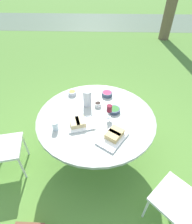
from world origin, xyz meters
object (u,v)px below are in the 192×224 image
Objects in this scene: water_pitcher at (87,98)px; wine_glass at (109,109)px; dining_table at (96,121)px; chair_near_right at (188,203)px.

wine_glass is (0.28, -0.24, 0.02)m from water_pitcher.
water_pitcher reaches higher than dining_table.
chair_near_right is at bearing -50.29° from wine_glass.
wine_glass is at bearing 129.71° from chair_near_right.
wine_glass is at bearing -39.99° from water_pitcher.
wine_glass reaches higher than dining_table.
water_pitcher is at bearing 120.08° from dining_table.
chair_near_right is at bearing -45.50° from dining_table.
wine_glass is (-0.74, 0.89, 0.39)m from chair_near_right.
water_pitcher is 1.23× the size of wine_glass.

